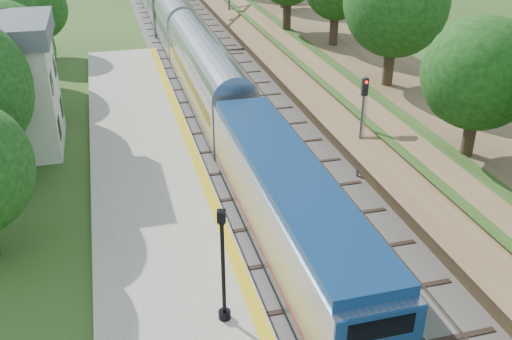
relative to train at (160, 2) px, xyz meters
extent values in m
cube|color=#4C4944|center=(2.00, -3.32, -2.15)|extent=(9.50, 170.00, 0.12)
cube|color=gray|center=(-0.72, -3.32, -2.01)|extent=(0.08, 170.00, 0.16)
cube|color=gray|center=(0.72, -3.32, -2.01)|extent=(0.08, 170.00, 0.16)
cube|color=gray|center=(3.28, -3.32, -2.01)|extent=(0.08, 170.00, 0.16)
cube|color=gray|center=(4.72, -3.32, -2.01)|extent=(0.08, 170.00, 0.16)
cube|color=#9C957E|center=(-5.20, -47.32, -2.02)|extent=(6.40, 68.00, 0.38)
cube|color=gold|center=(-2.35, -47.32, -1.82)|extent=(0.55, 68.00, 0.01)
cube|color=brown|center=(11.50, -3.32, -0.71)|extent=(9.00, 170.00, 3.00)
cube|color=brown|center=(7.60, -3.32, -0.91)|extent=(4.47, 170.00, 4.54)
cube|color=black|center=(-9.99, -35.12, -0.41)|extent=(0.05, 1.10, 1.30)
cube|color=black|center=(-9.99, -31.52, -0.41)|extent=(0.05, 1.10, 1.30)
cube|color=black|center=(-9.99, -35.12, 2.39)|extent=(0.05, 1.10, 1.30)
cube|color=black|center=(-9.99, -31.52, 2.39)|extent=(0.05, 1.10, 1.30)
cylinder|color=slate|center=(-1.50, -8.32, 0.89)|extent=(0.24, 0.24, 6.20)
cylinder|color=slate|center=(6.50, -8.32, 0.89)|extent=(0.24, 0.24, 6.20)
cylinder|color=#332316|center=(-12.00, -37.32, -0.98)|extent=(0.60, 0.60, 2.45)
sphere|color=#12330D|center=(-12.00, -37.32, 2.34)|extent=(5.32, 5.32, 5.32)
cylinder|color=#332316|center=(-12.00, -21.32, -0.98)|extent=(0.60, 0.60, 2.45)
sphere|color=#12330D|center=(-12.00, -21.32, 2.34)|extent=(5.32, 5.32, 5.32)
cube|color=black|center=(0.00, -48.77, -1.64)|extent=(2.67, 16.69, 0.58)
cube|color=#B7BAC1|center=(0.00, -48.77, 0.29)|extent=(2.90, 17.38, 3.28)
cube|color=navy|center=(0.00, -48.77, 2.15)|extent=(2.78, 16.69, 0.42)
cube|color=navy|center=(0.00, -57.49, 1.21)|extent=(2.87, 0.10, 1.45)
cube|color=black|center=(0.00, -57.53, 1.41)|extent=(2.12, 0.06, 0.72)
cube|color=#9B100F|center=(0.00, -48.77, -0.82)|extent=(2.92, 17.04, 0.10)
cube|color=#B7BAC1|center=(0.00, -29.82, -0.04)|extent=(2.90, 19.31, 3.77)
cube|color=#B7BAC1|center=(0.00, -9.91, -0.04)|extent=(2.90, 19.31, 3.77)
cylinder|color=black|center=(-3.59, -52.37, -1.67)|extent=(0.47, 0.47, 0.32)
cylinder|color=black|center=(-3.59, -52.37, 0.41)|extent=(0.15, 0.15, 4.15)
cube|color=black|center=(-3.59, -52.37, 2.70)|extent=(0.37, 0.37, 0.43)
cube|color=silver|center=(-3.59, -52.37, 2.70)|extent=(0.26, 0.26, 0.32)
cylinder|color=slate|center=(6.20, -42.56, 0.84)|extent=(0.17, 0.17, 5.85)
cube|color=black|center=(6.20, -42.56, 3.19)|extent=(0.32, 0.21, 0.94)
cylinder|color=#FF0C0C|center=(6.20, -42.68, 3.19)|extent=(0.15, 0.06, 0.15)
camera|label=1|loc=(-6.74, -68.69, 13.03)|focal=40.00mm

